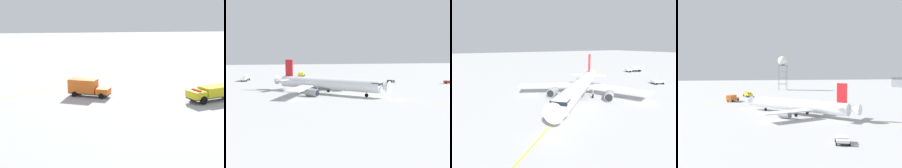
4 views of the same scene
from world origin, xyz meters
The scene contains 8 objects.
ground_plane centered at (0.00, 0.00, 0.00)m, with size 600.00×600.00×0.00m, color #B2B2B2.
airliner_main centered at (5.48, -0.07, 3.06)m, with size 32.98×32.06×10.92m.
fuel_tanker_truck centered at (-47.95, -28.08, 1.57)m, with size 8.94×4.13×2.87m.
pushback_tug_truck centered at (-29.78, -2.07, 0.80)m, with size 4.62×3.70×1.30m.
ops_pickup_truck centered at (-10.82, 59.82, 0.81)m, with size 3.61×5.38×1.41m.
baggage_truck_truck centered at (-22.23, 36.91, 0.71)m, with size 3.88×2.67×1.22m.
fire_tender_truck_extra centered at (-68.82, 2.06, 1.53)m, with size 10.09×5.31×2.50m.
taxiway_centreline centered at (1.84, -5.31, 0.00)m, with size 94.35×89.88×0.01m.
Camera 2 is at (90.01, -19.51, 12.23)m, focal length 43.16 mm.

